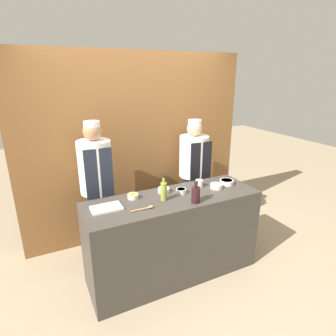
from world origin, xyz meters
TOP-DOWN VIEW (x-y plane):
  - ground_plane at (0.00, 0.00)m, footprint 14.00×14.00m
  - cabinet_wall at (0.00, 1.08)m, footprint 2.99×0.18m
  - counter at (0.00, 0.00)m, footprint 1.83×0.61m
  - sauce_bowl_brown at (0.12, 0.05)m, footprint 0.11×0.11m
  - sauce_bowl_red at (0.54, 0.00)m, footprint 0.13×0.13m
  - sauce_bowl_yellow at (-0.38, 0.16)m, footprint 0.11×0.11m
  - sauce_bowl_purple at (-0.03, 0.16)m, footprint 0.12×0.12m
  - sauce_bowl_orange at (0.71, 0.05)m, footprint 0.16×0.16m
  - cutting_board at (-0.68, 0.04)m, footprint 0.29×0.18m
  - bottle_oil at (-0.12, -0.02)m, footprint 0.06×0.06m
  - bottle_wine at (0.14, -0.20)m, footprint 0.09×0.09m
  - cup_cream at (0.39, 0.12)m, footprint 0.08×0.08m
  - wooden_spoon at (-0.36, -0.12)m, footprint 0.23×0.04m
  - chef_left at (-0.63, 0.65)m, footprint 0.37×0.37m
  - chef_right at (0.63, 0.65)m, footprint 0.37×0.37m

SIDE VIEW (x-z plane):
  - ground_plane at x=0.00m, z-range 0.00..0.00m
  - counter at x=0.00m, z-range 0.00..0.93m
  - chef_right at x=0.63m, z-range 0.06..1.64m
  - chef_left at x=-0.63m, z-range 0.07..1.73m
  - cutting_board at x=-0.68m, z-range 0.93..0.95m
  - wooden_spoon at x=-0.36m, z-range 0.93..0.95m
  - sauce_bowl_yellow at x=-0.38m, z-range 0.93..0.98m
  - sauce_bowl_brown at x=0.12m, z-range 0.93..0.98m
  - sauce_bowl_red at x=0.54m, z-range 0.93..0.98m
  - sauce_bowl_orange at x=0.71m, z-range 0.93..0.98m
  - sauce_bowl_purple at x=-0.03m, z-range 0.93..0.98m
  - cup_cream at x=0.39m, z-range 0.93..1.01m
  - bottle_wine at x=0.14m, z-range 0.90..1.12m
  - bottle_oil at x=-0.12m, z-range 0.90..1.16m
  - cabinet_wall at x=0.00m, z-range 0.00..2.40m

